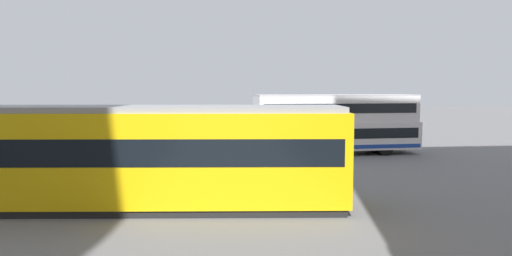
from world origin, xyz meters
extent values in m
plane|color=slate|center=(0.00, 0.00, 0.00)|extent=(160.00, 160.00, 0.00)
cube|color=white|center=(-5.81, -2.00, 1.21)|extent=(10.76, 3.54, 1.72)
cube|color=white|center=(-5.81, -2.00, 2.89)|extent=(10.43, 3.41, 1.63)
cube|color=black|center=(-5.81, -2.00, 1.42)|extent=(10.24, 3.52, 0.64)
cube|color=black|center=(-5.81, -2.00, 2.97)|extent=(9.91, 3.38, 0.60)
cube|color=#193FA5|center=(-5.81, -2.00, 0.60)|extent=(10.55, 3.56, 0.24)
cube|color=#B2B2B7|center=(-5.81, -2.00, 3.75)|extent=(10.43, 3.41, 0.10)
cylinder|color=black|center=(-2.55, -1.68, 0.50)|extent=(1.24, 2.56, 1.00)
cylinder|color=black|center=(-8.70, -2.28, 0.50)|extent=(1.24, 2.56, 1.00)
cube|color=#E5B70C|center=(4.02, 10.59, 1.83)|extent=(14.07, 3.41, 3.15)
cube|color=black|center=(4.02, 10.59, 2.14)|extent=(13.52, 3.41, 0.90)
cube|color=gray|center=(4.02, 10.59, 3.50)|extent=(13.78, 3.19, 0.20)
cube|color=black|center=(4.02, 10.59, 0.12)|extent=(13.79, 3.27, 0.25)
cylinder|color=black|center=(4.60, 6.15, 0.40)|extent=(0.14, 0.14, 0.81)
cylinder|color=black|center=(4.41, 6.03, 0.40)|extent=(0.14, 0.14, 0.81)
cylinder|color=#335938|center=(4.50, 6.09, 1.12)|extent=(0.44, 0.44, 0.62)
sphere|color=beige|center=(4.50, 6.09, 1.54)|extent=(0.22, 0.22, 0.22)
cylinder|color=#4C3F2D|center=(-0.66, 8.64, 0.42)|extent=(0.14, 0.14, 0.84)
cylinder|color=#4C3F2D|center=(-0.88, 8.63, 0.42)|extent=(0.14, 0.14, 0.84)
cylinder|color=maroon|center=(-0.77, 8.64, 1.16)|extent=(0.34, 0.34, 0.64)
sphere|color=beige|center=(-0.77, 8.64, 1.59)|extent=(0.23, 0.23, 0.23)
cube|color=gray|center=(5.24, 4.49, 1.05)|extent=(9.88, 0.51, 0.06)
cube|color=gray|center=(5.24, 4.49, 0.55)|extent=(9.88, 0.51, 0.06)
cylinder|color=gray|center=(0.30, 4.27, 0.53)|extent=(0.07, 0.07, 1.05)
cylinder|color=gray|center=(5.24, 4.49, 0.53)|extent=(0.07, 0.07, 1.05)
cylinder|color=gray|center=(10.18, 4.72, 0.53)|extent=(0.07, 0.07, 1.05)
cylinder|color=slate|center=(10.85, 4.74, 1.28)|extent=(0.10, 0.10, 2.56)
cube|color=#D8D84C|center=(10.85, 4.78, 2.13)|extent=(0.91, 0.19, 0.67)
camera|label=1|loc=(1.26, 26.53, 4.22)|focal=32.02mm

